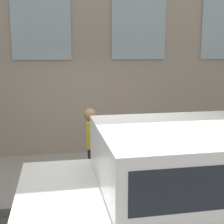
{
  "coord_description": "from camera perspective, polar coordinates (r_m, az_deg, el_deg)",
  "views": [
    {
      "loc": [
        -4.53,
        0.86,
        2.42
      ],
      "look_at": [
        0.61,
        -0.11,
        1.42
      ],
      "focal_mm": 50.0,
      "sensor_mm": 36.0,
      "label": 1
    }
  ],
  "objects": [
    {
      "name": "sidewalk",
      "position": [
        6.29,
        -2.08,
        -11.22
      ],
      "size": [
        2.48,
        60.0,
        0.12
      ],
      "color": "gray",
      "rests_on": "ground_plane"
    },
    {
      "name": "ground_plane",
      "position": [
        5.21,
        0.07,
        -16.9
      ],
      "size": [
        80.0,
        80.0,
        0.0
      ],
      "primitive_type": "plane",
      "color": "#514F4C"
    },
    {
      "name": "parked_truck_white_near",
      "position": [
        4.05,
        16.66,
        -11.65
      ],
      "size": [
        2.06,
        4.37,
        1.56
      ],
      "color": "black",
      "rests_on": "ground_plane"
    },
    {
      "name": "fire_hydrant",
      "position": [
        5.56,
        3.94,
        -9.36
      ],
      "size": [
        0.33,
        0.45,
        0.76
      ],
      "color": "red",
      "rests_on": "sidewalk"
    },
    {
      "name": "person",
      "position": [
        5.47,
        -3.96,
        -4.94
      ],
      "size": [
        0.33,
        0.22,
        1.36
      ],
      "rotation": [
        0.0,
        0.0,
        2.99
      ],
      "color": "#232328",
      "rests_on": "sidewalk"
    }
  ]
}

